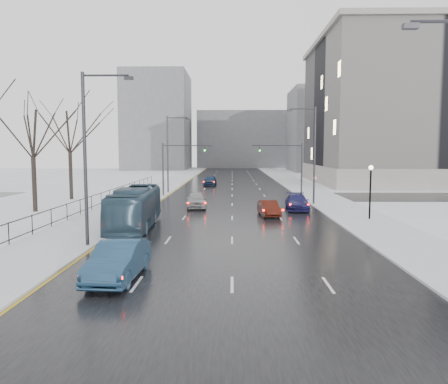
# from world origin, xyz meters

# --- Properties ---
(road) EXTENTS (16.00, 150.00, 0.04)m
(road) POSITION_xyz_m (0.00, 60.00, 0.02)
(road) COLOR black
(road) RESTS_ON ground
(cross_road) EXTENTS (130.00, 10.00, 0.04)m
(cross_road) POSITION_xyz_m (0.00, 48.00, 0.02)
(cross_road) COLOR black
(cross_road) RESTS_ON ground
(sidewalk_left) EXTENTS (5.00, 150.00, 0.16)m
(sidewalk_left) POSITION_xyz_m (-10.50, 60.00, 0.08)
(sidewalk_left) COLOR silver
(sidewalk_left) RESTS_ON ground
(sidewalk_right) EXTENTS (5.00, 150.00, 0.16)m
(sidewalk_right) POSITION_xyz_m (10.50, 60.00, 0.08)
(sidewalk_right) COLOR silver
(sidewalk_right) RESTS_ON ground
(park_strip) EXTENTS (14.00, 150.00, 0.12)m
(park_strip) POSITION_xyz_m (-20.00, 60.00, 0.06)
(park_strip) COLOR white
(park_strip) RESTS_ON ground
(tree_park_d) EXTENTS (8.75, 8.75, 12.50)m
(tree_park_d) POSITION_xyz_m (-17.80, 34.00, 0.00)
(tree_park_d) COLOR black
(tree_park_d) RESTS_ON ground
(tree_park_e) EXTENTS (9.45, 9.45, 13.50)m
(tree_park_e) POSITION_xyz_m (-18.20, 44.00, 0.00)
(tree_park_e) COLOR black
(tree_park_e) RESTS_ON ground
(iron_fence) EXTENTS (0.06, 70.00, 1.30)m
(iron_fence) POSITION_xyz_m (-13.00, 30.00, 0.91)
(iron_fence) COLOR black
(iron_fence) RESTS_ON sidewalk_left
(streetlight_r_mid) EXTENTS (2.95, 0.25, 10.00)m
(streetlight_r_mid) POSITION_xyz_m (8.17, 40.00, 5.62)
(streetlight_r_mid) COLOR #2D2D33
(streetlight_r_mid) RESTS_ON ground
(streetlight_l_near) EXTENTS (2.95, 0.25, 10.00)m
(streetlight_l_near) POSITION_xyz_m (-8.17, 20.00, 5.62)
(streetlight_l_near) COLOR #2D2D33
(streetlight_l_near) RESTS_ON ground
(streetlight_l_far) EXTENTS (2.95, 0.25, 10.00)m
(streetlight_l_far) POSITION_xyz_m (-8.17, 52.00, 5.62)
(streetlight_l_far) COLOR #2D2D33
(streetlight_l_far) RESTS_ON ground
(lamppost_r_mid) EXTENTS (0.36, 0.36, 4.28)m
(lamppost_r_mid) POSITION_xyz_m (11.00, 30.00, 2.94)
(lamppost_r_mid) COLOR black
(lamppost_r_mid) RESTS_ON sidewalk_right
(mast_signal_right) EXTENTS (6.10, 0.33, 6.50)m
(mast_signal_right) POSITION_xyz_m (7.33, 48.00, 4.11)
(mast_signal_right) COLOR #2D2D33
(mast_signal_right) RESTS_ON ground
(mast_signal_left) EXTENTS (6.10, 0.33, 6.50)m
(mast_signal_left) POSITION_xyz_m (-7.33, 48.00, 4.11)
(mast_signal_left) COLOR #2D2D33
(mast_signal_left) RESTS_ON ground
(no_uturn_sign) EXTENTS (0.60, 0.06, 2.70)m
(no_uturn_sign) POSITION_xyz_m (9.20, 44.00, 2.30)
(no_uturn_sign) COLOR #2D2D33
(no_uturn_sign) RESTS_ON sidewalk_right
(civic_building) EXTENTS (41.00, 31.00, 24.80)m
(civic_building) POSITION_xyz_m (35.00, 72.00, 11.21)
(civic_building) COLOR gray
(civic_building) RESTS_ON ground
(bldg_far_right) EXTENTS (24.00, 20.00, 22.00)m
(bldg_far_right) POSITION_xyz_m (28.00, 115.00, 11.00)
(bldg_far_right) COLOR slate
(bldg_far_right) RESTS_ON ground
(bldg_far_left) EXTENTS (18.00, 22.00, 28.00)m
(bldg_far_left) POSITION_xyz_m (-22.00, 125.00, 14.00)
(bldg_far_left) COLOR slate
(bldg_far_left) RESTS_ON ground
(bldg_far_center) EXTENTS (30.00, 18.00, 18.00)m
(bldg_far_center) POSITION_xyz_m (4.00, 140.00, 9.00)
(bldg_far_center) COLOR slate
(bldg_far_center) RESTS_ON ground
(sedan_left_near) EXTENTS (1.98, 5.10, 1.65)m
(sedan_left_near) POSITION_xyz_m (-4.94, 13.72, 0.87)
(sedan_left_near) COLOR navy
(sedan_left_near) RESTS_ON road
(bus) EXTENTS (2.99, 10.62, 2.93)m
(bus) POSITION_xyz_m (-7.00, 26.33, 1.50)
(bus) COLOR #314C60
(bus) RESTS_ON road
(sedan_center_near) EXTENTS (2.31, 4.79, 1.58)m
(sedan_center_near) POSITION_xyz_m (-3.50, 37.38, 0.83)
(sedan_center_near) COLOR #959799
(sedan_center_near) RESTS_ON road
(sedan_right_near) EXTENTS (1.84, 4.15, 1.32)m
(sedan_right_near) POSITION_xyz_m (3.13, 32.21, 0.70)
(sedan_right_near) COLOR #41120B
(sedan_right_near) RESTS_ON road
(sedan_right_far) EXTENTS (2.31, 5.14, 1.46)m
(sedan_right_far) POSITION_xyz_m (6.13, 36.13, 0.77)
(sedan_right_far) COLOR navy
(sedan_right_far) RESTS_ON road
(sedan_center_far) EXTENTS (2.03, 4.69, 1.58)m
(sedan_center_far) POSITION_xyz_m (-3.50, 64.26, 0.83)
(sedan_center_far) COLOR navy
(sedan_center_far) RESTS_ON road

